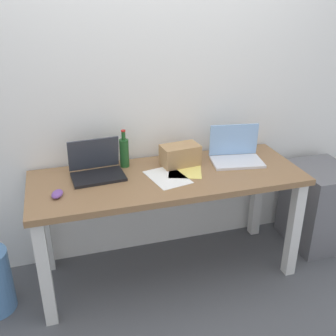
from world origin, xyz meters
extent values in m
plane|color=#515459|center=(0.00, 0.00, 0.00)|extent=(8.00, 8.00, 0.00)
cube|color=white|center=(0.00, 0.38, 1.30)|extent=(5.20, 0.08, 2.60)
cube|color=olive|center=(0.00, 0.00, 0.73)|extent=(1.73, 0.64, 0.04)
cube|color=silver|center=(-0.81, -0.26, 0.35)|extent=(0.07, 0.07, 0.71)
cube|color=silver|center=(0.81, -0.26, 0.35)|extent=(0.07, 0.07, 0.71)
cube|color=silver|center=(-0.81, 0.26, 0.35)|extent=(0.07, 0.07, 0.71)
cube|color=silver|center=(0.81, 0.26, 0.35)|extent=(0.07, 0.07, 0.71)
cube|color=black|center=(-0.43, 0.08, 0.76)|extent=(0.34, 0.23, 0.02)
cube|color=#333842|center=(-0.44, 0.19, 0.87)|extent=(0.32, 0.07, 0.21)
cube|color=silver|center=(0.50, 0.05, 0.76)|extent=(0.37, 0.26, 0.02)
cube|color=#8CB7EA|center=(0.52, 0.16, 0.88)|extent=(0.34, 0.07, 0.22)
cylinder|color=#1E5123|center=(-0.24, 0.21, 0.84)|extent=(0.06, 0.06, 0.19)
cylinder|color=#1E5123|center=(-0.24, 0.21, 0.97)|extent=(0.03, 0.03, 0.06)
cylinder|color=#B21E19|center=(-0.24, 0.21, 1.00)|extent=(0.03, 0.03, 0.01)
ellipsoid|color=#724799|center=(-0.68, -0.09, 0.77)|extent=(0.09, 0.11, 0.03)
cube|color=tan|center=(0.12, 0.14, 0.82)|extent=(0.27, 0.18, 0.14)
cube|color=#F4E06B|center=(0.13, 0.06, 0.75)|extent=(0.29, 0.35, 0.00)
cube|color=white|center=(-0.01, -0.03, 0.75)|extent=(0.27, 0.33, 0.00)
cube|color=slate|center=(1.21, 0.03, 0.31)|extent=(0.40, 0.48, 0.63)
camera|label=1|loc=(-0.64, -2.17, 1.84)|focal=42.36mm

